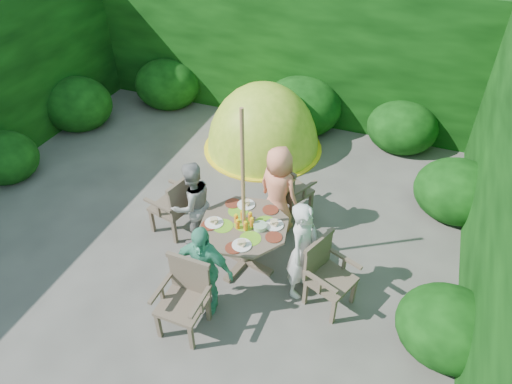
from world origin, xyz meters
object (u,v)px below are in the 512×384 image
(child_left, at_px, (192,204))
(garden_chair_left, at_px, (176,204))
(child_right, at_px, (303,251))
(garden_chair_right, at_px, (326,273))
(dome_tent, at_px, (262,148))
(patio_table, at_px, (244,231))
(garden_chair_front, at_px, (185,296))
(garden_chair_back, at_px, (288,189))
(child_front, at_px, (203,269))
(child_back, at_px, (278,190))
(parasol_pole, at_px, (243,195))

(child_left, bearing_deg, garden_chair_left, -71.25)
(garden_chair_left, relative_size, child_right, 0.68)
(garden_chair_right, bearing_deg, dome_tent, 55.08)
(patio_table, xyz_separation_m, garden_chair_front, (-0.25, -1.08, -0.09))
(garden_chair_front, bearing_deg, garden_chair_back, 79.10)
(garden_chair_left, relative_size, child_front, 0.73)
(garden_chair_left, distance_m, child_left, 0.33)
(garden_chair_front, bearing_deg, child_front, 76.24)
(garden_chair_left, relative_size, child_back, 0.68)
(garden_chair_back, height_order, child_right, child_right)
(parasol_pole, height_order, child_left, parasol_pole)
(parasol_pole, xyz_separation_m, child_front, (-0.17, -0.78, -0.50))
(garden_chair_front, bearing_deg, patio_table, 78.02)
(child_back, bearing_deg, garden_chair_left, 45.66)
(child_back, bearing_deg, child_left, 54.65)
(garden_chair_back, relative_size, child_back, 0.68)
(parasol_pole, distance_m, garden_chair_left, 1.27)
(garden_chair_left, bearing_deg, child_front, 54.61)
(garden_chair_front, bearing_deg, garden_chair_right, 33.93)
(parasol_pole, bearing_deg, patio_table, 0.77)
(garden_chair_back, bearing_deg, child_left, 69.66)
(child_right, relative_size, child_left, 1.07)
(parasol_pole, height_order, child_right, parasol_pole)
(garden_chair_right, bearing_deg, child_front, 136.73)
(garden_chair_back, bearing_deg, child_right, 141.43)
(garden_chair_front, height_order, child_back, child_back)
(parasol_pole, height_order, dome_tent, parasol_pole)
(garden_chair_right, distance_m, child_back, 1.37)
(garden_chair_right, xyz_separation_m, child_back, (-0.92, 1.00, 0.19))
(parasol_pole, xyz_separation_m, garden_chair_front, (-0.24, -1.08, -0.64))
(parasol_pole, xyz_separation_m, garden_chair_left, (-1.08, 0.23, -0.63))
(garden_chair_left, xyz_separation_m, dome_tent, (0.35, 2.39, -0.47))
(patio_table, relative_size, garden_chair_front, 1.55)
(child_back, bearing_deg, child_front, 99.65)
(garden_chair_right, bearing_deg, garden_chair_left, 100.76)
(parasol_pole, bearing_deg, garden_chair_front, -102.78)
(garden_chair_right, relative_size, child_back, 0.66)
(garden_chair_back, distance_m, child_front, 1.91)
(garden_chair_left, bearing_deg, child_back, 126.56)
(patio_table, height_order, garden_chair_left, garden_chair_left)
(patio_table, relative_size, parasol_pole, 0.60)
(child_left, bearing_deg, child_right, 108.60)
(garden_chair_right, xyz_separation_m, garden_chair_left, (-2.16, 0.45, 0.02))
(garden_chair_right, distance_m, garden_chair_left, 2.21)
(garden_chair_back, xyz_separation_m, dome_tent, (-0.94, 1.53, -0.46))
(patio_table, relative_size, child_front, 1.11)
(garden_chair_back, relative_size, child_right, 0.67)
(child_right, bearing_deg, garden_chair_right, -88.89)
(child_front, bearing_deg, child_back, 77.18)
(garden_chair_front, relative_size, child_left, 0.71)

